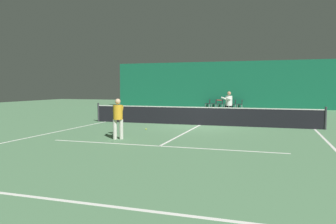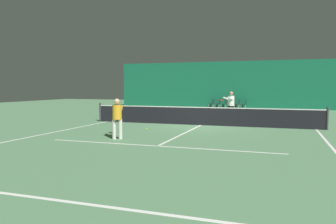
% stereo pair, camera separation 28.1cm
% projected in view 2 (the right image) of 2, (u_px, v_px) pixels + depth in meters
% --- Properties ---
extents(ground_plane, '(60.00, 60.00, 0.00)m').
position_uv_depth(ground_plane, '(201.00, 125.00, 17.01)').
color(ground_plane, '#56845B').
extents(backdrop_curtain, '(23.00, 0.12, 4.36)m').
position_uv_depth(backdrop_curtain, '(236.00, 85.00, 30.31)').
color(backdrop_curtain, '#146042').
rests_on(backdrop_curtain, ground).
extents(court_line_baseline_far, '(11.00, 0.10, 0.00)m').
position_uv_depth(court_line_baseline_far, '(232.00, 110.00, 28.24)').
color(court_line_baseline_far, white).
rests_on(court_line_baseline_far, ground).
extents(court_line_baseline_near, '(11.00, 0.10, 0.00)m').
position_uv_depth(court_line_baseline_near, '(48.00, 199.00, 5.78)').
color(court_line_baseline_near, white).
rests_on(court_line_baseline_near, ground).
extents(court_line_service_far, '(8.25, 0.10, 0.00)m').
position_uv_depth(court_line_service_far, '(222.00, 115.00, 23.05)').
color(court_line_service_far, white).
rests_on(court_line_service_far, ground).
extents(court_line_service_near, '(8.25, 0.10, 0.00)m').
position_uv_depth(court_line_service_near, '(158.00, 146.00, 10.97)').
color(court_line_service_near, white).
rests_on(court_line_service_near, ground).
extents(court_line_sideline_left, '(0.10, 23.80, 0.00)m').
position_uv_depth(court_line_sideline_left, '(107.00, 122.00, 18.78)').
color(court_line_sideline_left, white).
rests_on(court_line_sideline_left, ground).
extents(court_line_sideline_right, '(0.10, 23.80, 0.00)m').
position_uv_depth(court_line_sideline_right, '(316.00, 130.00, 15.24)').
color(court_line_sideline_right, white).
rests_on(court_line_sideline_right, ground).
extents(court_line_centre, '(0.10, 12.80, 0.00)m').
position_uv_depth(court_line_centre, '(201.00, 125.00, 17.01)').
color(court_line_centre, white).
rests_on(court_line_centre, ground).
extents(tennis_net, '(12.00, 0.10, 1.07)m').
position_uv_depth(tennis_net, '(201.00, 115.00, 16.97)').
color(tennis_net, black).
rests_on(tennis_net, ground).
extents(player_near, '(0.82, 1.32, 1.54)m').
position_uv_depth(player_near, '(117.00, 115.00, 12.45)').
color(player_near, beige).
rests_on(player_near, ground).
extents(player_far, '(0.95, 1.38, 1.71)m').
position_uv_depth(player_far, '(231.00, 103.00, 19.99)').
color(player_far, black).
rests_on(player_far, ground).
extents(courtside_chair_0, '(0.44, 0.44, 0.84)m').
position_uv_depth(courtside_chair_0, '(212.00, 103.00, 30.61)').
color(courtside_chair_0, '#99999E').
rests_on(courtside_chair_0, ground).
extents(courtside_chair_1, '(0.44, 0.44, 0.84)m').
position_uv_depth(courtside_chair_1, '(218.00, 103.00, 30.42)').
color(courtside_chair_1, '#99999E').
rests_on(courtside_chair_1, ground).
extents(courtside_chair_2, '(0.44, 0.44, 0.84)m').
position_uv_depth(courtside_chair_2, '(225.00, 103.00, 30.23)').
color(courtside_chair_2, '#99999E').
rests_on(courtside_chair_2, ground).
extents(courtside_chair_3, '(0.44, 0.44, 0.84)m').
position_uv_depth(courtside_chair_3, '(231.00, 103.00, 30.04)').
color(courtside_chair_3, '#99999E').
rests_on(courtside_chair_3, ground).
extents(courtside_chair_4, '(0.44, 0.44, 0.84)m').
position_uv_depth(courtside_chair_4, '(238.00, 103.00, 29.85)').
color(courtside_chair_4, '#99999E').
rests_on(courtside_chair_4, ground).
extents(courtside_chair_5, '(0.44, 0.44, 0.84)m').
position_uv_depth(courtside_chair_5, '(244.00, 104.00, 29.65)').
color(courtside_chair_5, '#99999E').
rests_on(courtside_chair_5, ground).
extents(tennis_ball, '(0.07, 0.07, 0.07)m').
position_uv_depth(tennis_ball, '(146.00, 129.00, 15.19)').
color(tennis_ball, '#D1DB33').
rests_on(tennis_ball, ground).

